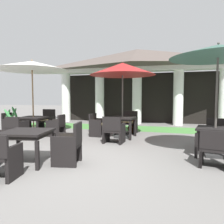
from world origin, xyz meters
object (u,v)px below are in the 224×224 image
Objects in this scene: patio_chair_near_foreground_south at (17,128)px; potted_palm_left_edge at (12,126)px; patio_chair_near_foreground_north at (47,121)px; patio_umbrella_mid_right at (123,70)px; patio_chair_mid_right_west at (97,125)px; patio_table_near_foreground at (33,119)px; patio_chair_far_back_east at (69,145)px; patio_chair_mid_right_north at (129,123)px; patio_chair_near_foreground_east at (57,126)px; patio_chair_mid_left_south at (214,149)px; patio_umbrella_mid_left at (218,52)px; patio_table_mid_right at (122,120)px; patio_table_mid_left at (215,132)px; patio_chair_mid_right_south at (114,131)px; patio_umbrella_near_foreground at (32,66)px; patio_chair_mid_left_north at (216,134)px; terracotta_urn at (132,128)px; patio_table_far_back at (26,135)px; patio_chair_far_back_south at (0,157)px; patio_chair_near_foreground_west at (12,124)px.

patio_chair_near_foreground_south is 1.18m from potted_palm_left_edge.
patio_chair_near_foreground_north is 0.34× the size of patio_umbrella_mid_right.
patio_chair_mid_right_west is at bearing 165.22° from patio_chair_near_foreground_north.
patio_table_near_foreground is 1.10× the size of patio_chair_far_back_east.
patio_chair_mid_right_north is (3.60, 0.45, -0.01)m from patio_chair_near_foreground_north.
patio_chair_far_back_east reaches higher than patio_chair_mid_right_north.
potted_palm_left_edge is at bearing 45.15° from patio_chair_far_back_east.
patio_chair_near_foreground_east reaches higher than patio_chair_mid_left_south.
patio_chair_near_foreground_south is at bearing 90.00° from patio_chair_near_foreground_north.
patio_umbrella_mid_left reaches higher than patio_chair_near_foreground_east.
patio_chair_near_foreground_south is at bearing -157.36° from patio_table_mid_right.
patio_chair_mid_right_north is (-2.74, 2.76, -0.20)m from patio_table_mid_left.
patio_chair_mid_right_south is at bearing 152.44° from patio_chair_near_foreground_north.
patio_chair_mid_right_north is at bearing 134.75° from patio_table_mid_left.
patio_chair_mid_left_north is (6.47, -0.40, -2.27)m from patio_umbrella_near_foreground.
terracotta_urn is (3.57, 2.56, -0.21)m from patio_chair_near_foreground_south.
patio_chair_mid_right_south is 0.94× the size of patio_chair_far_back_east.
patio_table_far_back is (-1.39, -3.48, -0.02)m from patio_table_mid_right.
potted_palm_left_edge reaches higher than patio_chair_mid_right_west.
patio_chair_mid_right_north reaches higher than patio_chair_far_back_south.
patio_chair_far_back_east is at bearing -154.43° from patio_table_mid_left.
patio_table_mid_right is at bearing 68.19° from patio_table_far_back.
patio_umbrella_mid_left is at bearing -165.96° from patio_table_mid_left.
patio_chair_near_foreground_west is 0.23m from potted_palm_left_edge.
patio_umbrella_mid_right reaches higher than patio_table_far_back.
patio_chair_far_back_south is at bearing -50.40° from potted_palm_left_edge.
patio_table_mid_left is 1.95m from patio_umbrella_mid_left.
patio_chair_near_foreground_west reaches higher than terracotta_urn.
patio_chair_near_foreground_north is at bearing 118.11° from patio_table_far_back.
patio_chair_near_foreground_east is 0.98× the size of patio_chair_far_back_south.
patio_table_near_foreground is 3.97m from terracotta_urn.
patio_chair_mid_right_west is (-3.98, 0.90, 0.00)m from patio_chair_mid_left_north.
patio_chair_near_foreground_north is (-0.06, 1.00, -0.19)m from patio_table_near_foreground.
patio_chair_mid_right_west reaches higher than patio_chair_far_back_south.
patio_table_mid_right is 1.00× the size of patio_chair_mid_right_north.
patio_umbrella_mid_right is 3.07× the size of patio_chair_mid_right_north.
patio_umbrella_mid_right is 6.16× the size of terracotta_urn.
patio_chair_mid_right_west is 0.94× the size of patio_chair_mid_right_north.
patio_chair_mid_left_north reaches higher than patio_chair_mid_right_west.
patio_table_far_back is at bearing -3.56° from patio_chair_mid_right_west.
patio_umbrella_near_foreground reaches higher than patio_table_far_back.
potted_palm_left_edge is (-4.28, 0.34, -0.05)m from patio_chair_mid_right_south.
patio_chair_near_foreground_north is 2.09× the size of terracotta_urn.
potted_palm_left_edge is 4.82m from terracotta_urn.
patio_chair_near_foreground_north is 1.18× the size of patio_chair_mid_left_south.
patio_chair_near_foreground_west is at bearing 174.67° from patio_chair_mid_left_south.
patio_chair_far_back_east is at bearing 51.77° from patio_chair_near_foreground_west.
patio_chair_far_back_south reaches higher than patio_table_far_back.
patio_chair_mid_right_south is (3.50, -1.56, -0.03)m from patio_chair_near_foreground_north.
patio_chair_near_foreground_west is at bearing 45.16° from patio_chair_near_foreground_north.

